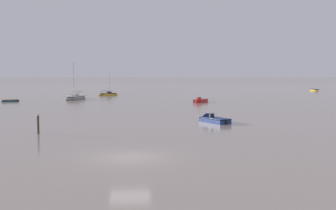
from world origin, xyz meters
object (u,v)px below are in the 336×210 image
(rowboat_moored_0, at_px, (314,90))
(motorboat_moored_1, at_px, (211,120))
(motorboat_moored_0, at_px, (199,101))
(rowboat_moored_3, at_px, (10,101))
(sailboat_moored_0, at_px, (76,98))
(mooring_post_near, at_px, (38,125))
(sailboat_moored_1, at_px, (108,94))

(rowboat_moored_0, height_order, motorboat_moored_1, motorboat_moored_1)
(motorboat_moored_0, height_order, rowboat_moored_3, motorboat_moored_0)
(motorboat_moored_1, height_order, sailboat_moored_0, sailboat_moored_0)
(motorboat_moored_0, distance_m, mooring_post_near, 39.24)
(rowboat_moored_0, relative_size, mooring_post_near, 2.47)
(rowboat_moored_0, relative_size, motorboat_moored_1, 1.03)
(rowboat_moored_0, xyz_separation_m, mooring_post_near, (-59.14, -75.05, 0.60))
(motorboat_moored_0, xyz_separation_m, mooring_post_near, (-19.42, -34.09, 0.59))
(rowboat_moored_0, height_order, sailboat_moored_0, sailboat_moored_0)
(sailboat_moored_0, distance_m, mooring_post_near, 43.97)
(motorboat_moored_0, relative_size, rowboat_moored_3, 1.31)
(rowboat_moored_0, height_order, mooring_post_near, mooring_post_near)
(motorboat_moored_1, distance_m, sailboat_moored_0, 41.92)
(rowboat_moored_3, xyz_separation_m, sailboat_moored_1, (16.19, 18.15, 0.09))
(rowboat_moored_0, relative_size, sailboat_moored_1, 0.86)
(sailboat_moored_0, xyz_separation_m, sailboat_moored_1, (5.36, 13.08, -0.10))
(sailboat_moored_1, bearing_deg, sailboat_moored_0, -136.52)
(rowboat_moored_3, bearing_deg, motorboat_moored_1, -73.13)
(sailboat_moored_0, bearing_deg, rowboat_moored_0, 139.73)
(rowboat_moored_3, bearing_deg, sailboat_moored_0, -1.69)
(motorboat_moored_0, height_order, sailboat_moored_0, sailboat_moored_0)
(motorboat_moored_0, bearing_deg, sailboat_moored_1, -112.60)
(mooring_post_near, bearing_deg, sailboat_moored_0, 94.43)
(sailboat_moored_1, bearing_deg, motorboat_moored_0, -76.83)
(sailboat_moored_0, height_order, mooring_post_near, sailboat_moored_0)
(motorboat_moored_1, bearing_deg, mooring_post_near, 85.56)
(motorboat_moored_0, distance_m, motorboat_moored_1, 27.46)
(motorboat_moored_1, xyz_separation_m, sailboat_moored_0, (-19.64, 37.03, 0.13))
(rowboat_moored_0, bearing_deg, mooring_post_near, 140.41)
(motorboat_moored_0, distance_m, sailboat_moored_0, 24.82)
(motorboat_moored_0, relative_size, sailboat_moored_1, 0.83)
(motorboat_moored_0, xyz_separation_m, sailboat_moored_0, (-22.82, 9.75, 0.13))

